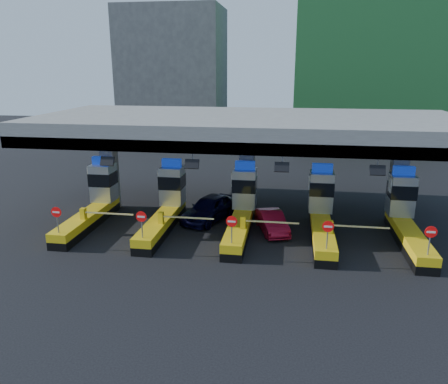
# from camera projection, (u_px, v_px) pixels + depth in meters

# --- Properties ---
(ground) EXTENTS (120.00, 120.00, 0.00)m
(ground) POSITION_uv_depth(u_px,v_px,m) (241.00, 230.00, 28.14)
(ground) COLOR black
(ground) RESTS_ON ground
(toll_canopy) EXTENTS (28.00, 12.09, 7.00)m
(toll_canopy) POSITION_uv_depth(u_px,v_px,m) (247.00, 129.00, 29.16)
(toll_canopy) COLOR slate
(toll_canopy) RESTS_ON ground
(toll_lane_far_left) EXTENTS (4.43, 8.00, 4.16)m
(toll_lane_far_left) POSITION_uv_depth(u_px,v_px,m) (95.00, 201.00, 29.49)
(toll_lane_far_left) COLOR black
(toll_lane_far_left) RESTS_ON ground
(toll_lane_left) EXTENTS (4.43, 8.00, 4.16)m
(toll_lane_left) POSITION_uv_depth(u_px,v_px,m) (167.00, 204.00, 28.75)
(toll_lane_left) COLOR black
(toll_lane_left) RESTS_ON ground
(toll_lane_center) EXTENTS (4.43, 8.00, 4.16)m
(toll_lane_center) POSITION_uv_depth(u_px,v_px,m) (242.00, 208.00, 28.01)
(toll_lane_center) COLOR black
(toll_lane_center) RESTS_ON ground
(toll_lane_right) EXTENTS (4.43, 8.00, 4.16)m
(toll_lane_right) POSITION_uv_depth(u_px,v_px,m) (321.00, 212.00, 27.28)
(toll_lane_right) COLOR black
(toll_lane_right) RESTS_ON ground
(toll_lane_far_right) EXTENTS (4.43, 8.00, 4.16)m
(toll_lane_far_right) POSITION_uv_depth(u_px,v_px,m) (405.00, 216.00, 26.54)
(toll_lane_far_right) COLOR black
(toll_lane_far_right) RESTS_ON ground
(bg_building_scaffold) EXTENTS (18.00, 12.00, 28.00)m
(bg_building_scaffold) POSITION_uv_depth(u_px,v_px,m) (371.00, 33.00, 52.86)
(bg_building_scaffold) COLOR #1E5926
(bg_building_scaffold) RESTS_ON ground
(bg_building_concrete) EXTENTS (14.00, 10.00, 18.00)m
(bg_building_concrete) POSITION_uv_depth(u_px,v_px,m) (173.00, 75.00, 61.87)
(bg_building_concrete) COLOR #4C4C49
(bg_building_concrete) RESTS_ON ground
(van) EXTENTS (3.76, 5.44, 1.72)m
(van) POSITION_uv_depth(u_px,v_px,m) (210.00, 208.00, 29.72)
(van) COLOR black
(van) RESTS_ON ground
(red_car) EXTENTS (2.58, 4.26, 1.33)m
(red_car) POSITION_uv_depth(u_px,v_px,m) (272.00, 222.00, 27.69)
(red_car) COLOR maroon
(red_car) RESTS_ON ground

